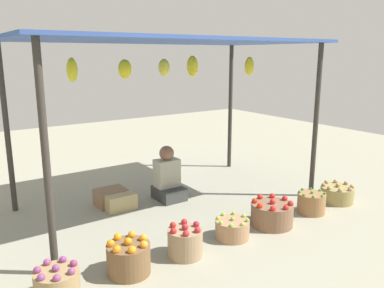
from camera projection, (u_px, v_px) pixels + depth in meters
The scene contains 12 objects.
ground_plane at pixel (170, 203), 5.52m from camera, with size 14.00×14.00×0.00m, color gray.
market_stall_structure at pixel (169, 51), 5.06m from camera, with size 4.02×2.18×2.23m.
vendor_person at pixel (168, 179), 5.61m from camera, with size 0.36×0.44×0.78m.
basket_purple_onions at pixel (57, 284), 3.32m from camera, with size 0.38×0.38×0.32m.
basket_oranges at pixel (129, 258), 3.72m from camera, with size 0.41×0.41×0.36m.
basket_red_apples at pixel (185, 242), 4.04m from camera, with size 0.36×0.36×0.35m.
basket_limes at pixel (232, 229), 4.44m from camera, with size 0.39×0.39×0.25m.
basket_red_tomatoes at pixel (272, 214), 4.77m from camera, with size 0.51×0.51×0.34m.
basket_green_chilies at pixel (311, 203), 5.15m from camera, with size 0.36×0.36×0.30m.
basket_potatoes at pixel (337, 194), 5.54m from camera, with size 0.45×0.45×0.27m.
wooden_crate_near_vendor at pixel (120, 201), 5.27m from camera, with size 0.40×0.26×0.22m, color tan.
wooden_crate_stacked_rear at pixel (111, 197), 5.42m from camera, with size 0.40×0.33×0.22m, color #8C6749.
Camera 1 is at (-2.70, -4.45, 2.04)m, focal length 36.67 mm.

